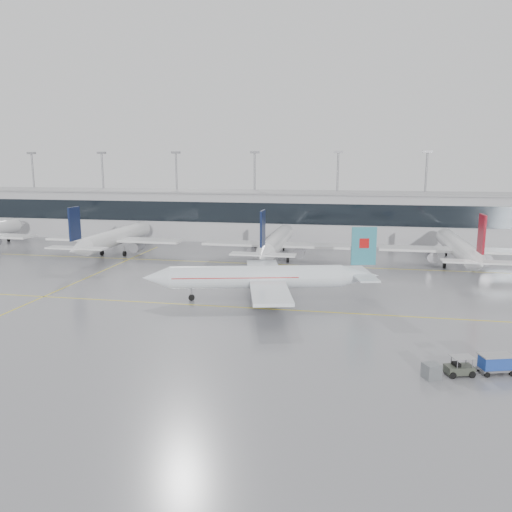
% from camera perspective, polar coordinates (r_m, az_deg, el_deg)
% --- Properties ---
extents(ground, '(320.00, 320.00, 0.00)m').
position_cam_1_polar(ground, '(69.28, -1.86, -5.88)').
color(ground, gray).
rests_on(ground, ground).
extents(taxi_line_main, '(120.00, 0.25, 0.01)m').
position_cam_1_polar(taxi_line_main, '(69.28, -1.86, -5.88)').
color(taxi_line_main, yellow).
rests_on(taxi_line_main, ground).
extents(taxi_line_north, '(120.00, 0.25, 0.01)m').
position_cam_1_polar(taxi_line_north, '(97.91, 1.96, -0.95)').
color(taxi_line_north, yellow).
rests_on(taxi_line_north, ground).
extents(taxi_line_cross, '(0.25, 60.00, 0.01)m').
position_cam_1_polar(taxi_line_cross, '(93.50, -18.03, -2.04)').
color(taxi_line_cross, yellow).
rests_on(taxi_line_cross, ground).
extents(terminal, '(180.00, 15.00, 12.00)m').
position_cam_1_polar(terminal, '(128.36, 4.18, 4.51)').
color(terminal, '#A7A7AB').
rests_on(terminal, ground).
extents(terminal_glass, '(180.00, 0.20, 5.00)m').
position_cam_1_polar(terminal_glass, '(120.75, 3.77, 4.85)').
color(terminal_glass, black).
rests_on(terminal_glass, ground).
extents(terminal_roof, '(182.00, 16.00, 0.40)m').
position_cam_1_polar(terminal_roof, '(127.85, 4.21, 7.28)').
color(terminal_roof, gray).
rests_on(terminal_roof, ground).
extents(light_masts, '(156.40, 1.00, 22.60)m').
position_cam_1_polar(light_masts, '(133.74, 4.52, 7.91)').
color(light_masts, gray).
rests_on(light_masts, ground).
extents(air_canada_jet, '(34.17, 27.24, 10.60)m').
position_cam_1_polar(air_canada_jet, '(72.21, 1.05, -2.46)').
color(air_canada_jet, white).
rests_on(air_canada_jet, ground).
extents(parked_jet_b, '(29.64, 36.96, 11.72)m').
position_cam_1_polar(parked_jet_b, '(111.41, -15.82, 2.01)').
color(parked_jet_b, white).
rests_on(parked_jet_b, ground).
extents(parked_jet_c, '(29.64, 36.96, 11.72)m').
position_cam_1_polar(parked_jet_c, '(100.83, 2.30, 1.53)').
color(parked_jet_c, white).
rests_on(parked_jet_c, ground).
extents(parked_jet_d, '(29.64, 36.96, 11.72)m').
position_cam_1_polar(parked_jet_d, '(101.85, 22.17, 0.83)').
color(parked_jet_d, white).
rests_on(parked_jet_d, ground).
extents(baggage_tug, '(3.89, 2.26, 1.85)m').
position_cam_1_polar(baggage_tug, '(51.70, 22.20, -11.83)').
color(baggage_tug, '#383D33').
rests_on(baggage_tug, ground).
extents(baggage_cart, '(3.39, 2.50, 1.88)m').
position_cam_1_polar(baggage_cart, '(53.30, 25.70, -10.91)').
color(baggage_cart, gray).
rests_on(baggage_cart, ground).
extents(gse_unit, '(1.86, 1.82, 1.42)m').
position_cam_1_polar(gse_unit, '(50.11, 19.41, -12.29)').
color(gse_unit, slate).
rests_on(gse_unit, ground).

